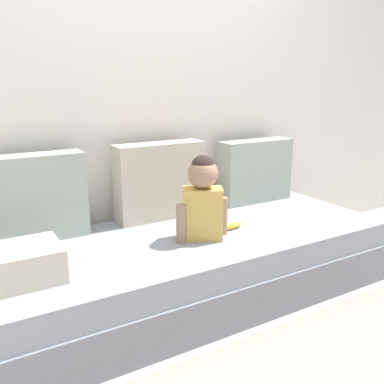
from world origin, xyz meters
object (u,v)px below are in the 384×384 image
Objects in this scene: throw_pillow_center at (160,181)px; toddler at (203,197)px; throw_pillow_left at (34,198)px; throw_pillow_right at (255,171)px; folded_blanket at (14,266)px; banana at (231,226)px; couch at (189,266)px.

throw_pillow_center is 1.22× the size of toddler.
throw_pillow_left reaches higher than toddler.
throw_pillow_center reaches higher than throw_pillow_left.
throw_pillow_right is at bearing 0.00° from throw_pillow_center.
folded_blanket is at bearing -111.25° from throw_pillow_left.
banana is at bearing 9.03° from toddler.
toddler is (0.04, -0.45, -0.00)m from throw_pillow_center.
couch is 0.99m from folded_blanket.
throw_pillow_center is 1.43× the size of folded_blanket.
banana is 1.21m from folded_blanket.
couch is at bearing 6.97° from folded_blanket.
throw_pillow_center is 1.03× the size of throw_pillow_right.
throw_pillow_right reaches higher than folded_blanket.
throw_pillow_center is 0.53m from banana.
banana is at bearing -10.78° from couch.
throw_pillow_left is (-0.76, 0.36, 0.43)m from couch.
throw_pillow_right is at bearing 39.22° from banana.
couch is at bearing 169.22° from banana.
throw_pillow_right is (0.76, 0.00, -0.02)m from throw_pillow_center.
couch is 0.34m from banana.
throw_pillow_left is at bearing 150.76° from toddler.
throw_pillow_center is (0.76, 0.00, 0.00)m from throw_pillow_left.
throw_pillow_right is 0.85m from toddler.
banana is 0.42× the size of folded_blanket.
throw_pillow_left is 1.12m from banana.
toddler is at bearing -148.28° from throw_pillow_right.
couch is at bearing 114.31° from toddler.
toddler is at bearing -170.97° from banana.
folded_blanket is at bearing -178.11° from toddler.
throw_pillow_center is 0.76m from throw_pillow_right.
throw_pillow_left is 1.52m from throw_pillow_right.
banana is at bearing -140.78° from throw_pillow_right.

